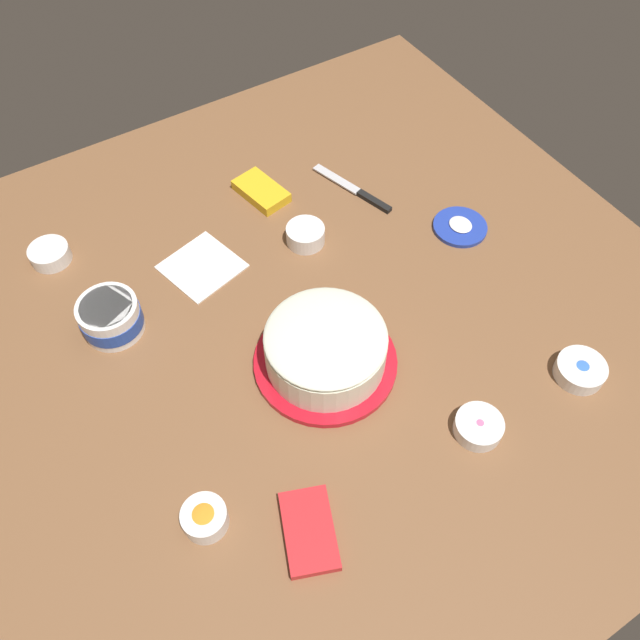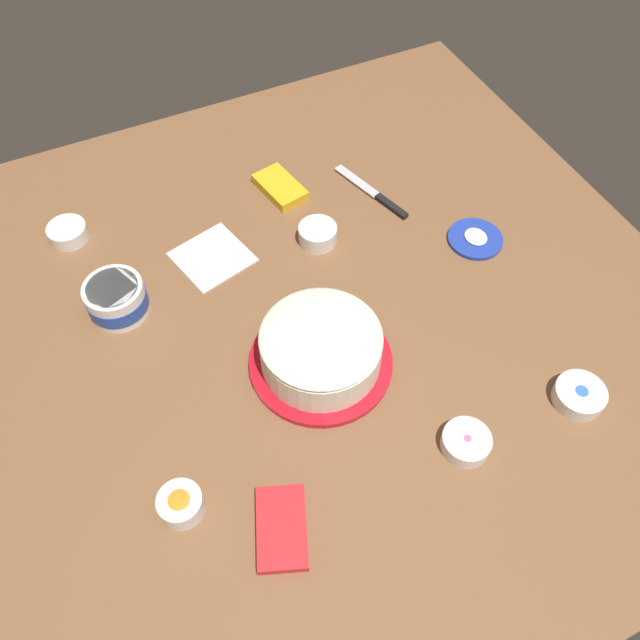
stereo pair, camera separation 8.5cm
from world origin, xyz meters
name	(u,v)px [view 1 (the left image)]	position (x,y,z in m)	size (l,w,h in m)	color
ground_plane	(317,313)	(0.00, 0.00, 0.00)	(1.54, 1.54, 0.00)	brown
frosted_cake	(326,349)	(-0.12, 0.05, 0.05)	(0.29, 0.29, 0.11)	red
frosting_tub	(110,317)	(0.19, 0.38, 0.04)	(0.13, 0.13, 0.08)	white
frosting_tub_lid	(460,227)	(0.03, -0.41, 0.01)	(0.13, 0.13, 0.02)	#233DAD
spreading_knife	(359,192)	(0.25, -0.27, 0.01)	(0.23, 0.09, 0.01)	silver
sprinkle_bowl_pink	(479,426)	(-0.39, -0.11, 0.02)	(0.09, 0.09, 0.03)	white
sprinkle_bowl_rainbow	(50,254)	(0.44, 0.43, 0.02)	(0.09, 0.09, 0.04)	white
sprinkle_bowl_orange	(205,518)	(-0.28, 0.39, 0.02)	(0.08, 0.08, 0.04)	white
sprinkle_bowl_blue	(580,370)	(-0.40, -0.36, 0.02)	(0.10, 0.10, 0.03)	white
sprinkle_bowl_yellow	(305,234)	(0.19, -0.08, 0.02)	(0.09, 0.09, 0.04)	white
candy_box_lower	(309,531)	(-0.39, 0.25, 0.01)	(0.14, 0.08, 0.02)	red
candy_box_upper	(261,191)	(0.37, -0.07, 0.01)	(0.13, 0.08, 0.02)	yellow
paper_napkin	(202,266)	(0.24, 0.15, 0.00)	(0.15, 0.15, 0.01)	white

